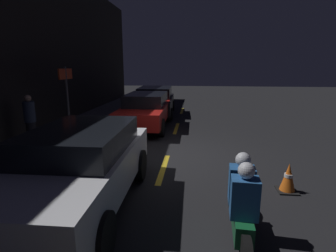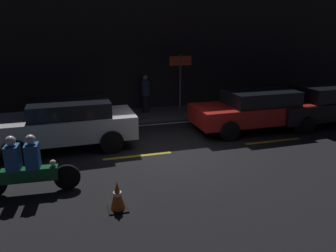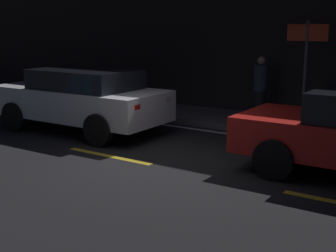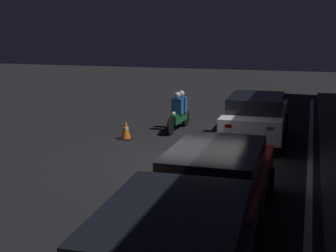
{
  "view_description": "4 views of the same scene",
  "coord_description": "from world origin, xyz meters",
  "px_view_note": "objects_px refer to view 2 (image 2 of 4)",
  "views": [
    {
      "loc": [
        -7.26,
        -0.79,
        2.57
      ],
      "look_at": [
        0.62,
        0.05,
        0.75
      ],
      "focal_mm": 28.0,
      "sensor_mm": 36.0,
      "label": 1
    },
    {
      "loc": [
        -2.65,
        -8.71,
        3.57
      ],
      "look_at": [
        -0.23,
        -0.5,
        0.99
      ],
      "focal_mm": 35.0,
      "sensor_mm": 36.0,
      "label": 2
    },
    {
      "loc": [
        4.79,
        -6.54,
        2.47
      ],
      "look_at": [
        0.35,
        0.03,
        0.75
      ],
      "focal_mm": 50.0,
      "sensor_mm": 36.0,
      "label": 3
    },
    {
      "loc": [
        11.67,
        2.85,
        3.54
      ],
      "look_at": [
        1.03,
        -0.41,
        1.18
      ],
      "focal_mm": 50.0,
      "sensor_mm": 36.0,
      "label": 4
    }
  ],
  "objects_px": {
    "motorcycle": "(26,166)",
    "pedestrian": "(146,94)",
    "shop_sign": "(180,72)",
    "taxi_red": "(255,109)",
    "sedan_white": "(65,123)",
    "traffic_cone_near": "(117,196)",
    "van_black": "(324,103)"
  },
  "relations": [
    {
      "from": "van_black",
      "to": "traffic_cone_near",
      "type": "xyz_separation_m",
      "value": [
        -8.53,
        -4.13,
        -0.47
      ]
    },
    {
      "from": "sedan_white",
      "to": "traffic_cone_near",
      "type": "xyz_separation_m",
      "value": [
        0.99,
        -4.02,
        -0.5
      ]
    },
    {
      "from": "traffic_cone_near",
      "to": "shop_sign",
      "type": "distance_m",
      "value": 7.49
    },
    {
      "from": "sedan_white",
      "to": "pedestrian",
      "type": "relative_size",
      "value": 2.74
    },
    {
      "from": "traffic_cone_near",
      "to": "pedestrian",
      "type": "height_order",
      "value": "pedestrian"
    },
    {
      "from": "sedan_white",
      "to": "shop_sign",
      "type": "relative_size",
      "value": 1.78
    },
    {
      "from": "pedestrian",
      "to": "van_black",
      "type": "bearing_deg",
      "value": -24.91
    },
    {
      "from": "sedan_white",
      "to": "pedestrian",
      "type": "distance_m",
      "value": 4.4
    },
    {
      "from": "motorcycle",
      "to": "pedestrian",
      "type": "relative_size",
      "value": 1.39
    },
    {
      "from": "shop_sign",
      "to": "motorcycle",
      "type": "bearing_deg",
      "value": -135.59
    },
    {
      "from": "pedestrian",
      "to": "shop_sign",
      "type": "bearing_deg",
      "value": -25.48
    },
    {
      "from": "van_black",
      "to": "shop_sign",
      "type": "height_order",
      "value": "shop_sign"
    },
    {
      "from": "taxi_red",
      "to": "van_black",
      "type": "relative_size",
      "value": 0.95
    },
    {
      "from": "sedan_white",
      "to": "traffic_cone_near",
      "type": "distance_m",
      "value": 4.17
    },
    {
      "from": "sedan_white",
      "to": "motorcycle",
      "type": "xyz_separation_m",
      "value": [
        -0.83,
        -2.76,
        -0.16
      ]
    },
    {
      "from": "sedan_white",
      "to": "taxi_red",
      "type": "xyz_separation_m",
      "value": [
        6.51,
        0.03,
        -0.02
      ]
    },
    {
      "from": "motorcycle",
      "to": "shop_sign",
      "type": "height_order",
      "value": "shop_sign"
    },
    {
      "from": "taxi_red",
      "to": "motorcycle",
      "type": "height_order",
      "value": "taxi_red"
    },
    {
      "from": "motorcycle",
      "to": "traffic_cone_near",
      "type": "xyz_separation_m",
      "value": [
        1.82,
        -1.27,
        -0.34
      ]
    },
    {
      "from": "van_black",
      "to": "pedestrian",
      "type": "height_order",
      "value": "pedestrian"
    },
    {
      "from": "motorcycle",
      "to": "pedestrian",
      "type": "distance_m",
      "value": 7.06
    },
    {
      "from": "taxi_red",
      "to": "motorcycle",
      "type": "xyz_separation_m",
      "value": [
        -7.34,
        -2.79,
        -0.14
      ]
    },
    {
      "from": "sedan_white",
      "to": "traffic_cone_near",
      "type": "bearing_deg",
      "value": 102.77
    },
    {
      "from": "taxi_red",
      "to": "traffic_cone_near",
      "type": "height_order",
      "value": "taxi_red"
    },
    {
      "from": "motorcycle",
      "to": "shop_sign",
      "type": "relative_size",
      "value": 0.9
    },
    {
      "from": "sedan_white",
      "to": "van_black",
      "type": "relative_size",
      "value": 0.91
    },
    {
      "from": "motorcycle",
      "to": "sedan_white",
      "type": "bearing_deg",
      "value": 76.95
    },
    {
      "from": "taxi_red",
      "to": "pedestrian",
      "type": "height_order",
      "value": "pedestrian"
    },
    {
      "from": "van_black",
      "to": "taxi_red",
      "type": "bearing_deg",
      "value": -1.43
    },
    {
      "from": "motorcycle",
      "to": "pedestrian",
      "type": "height_order",
      "value": "pedestrian"
    },
    {
      "from": "shop_sign",
      "to": "van_black",
      "type": "bearing_deg",
      "value": -24.76
    },
    {
      "from": "sedan_white",
      "to": "shop_sign",
      "type": "height_order",
      "value": "shop_sign"
    }
  ]
}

